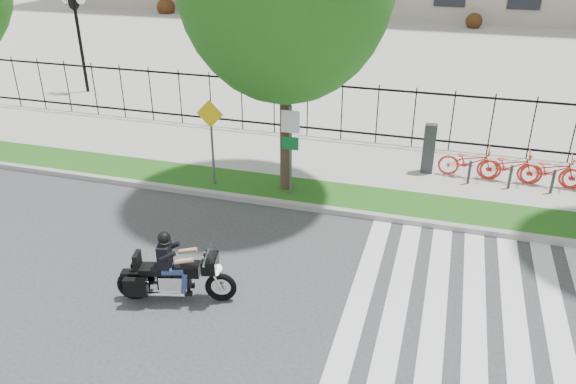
# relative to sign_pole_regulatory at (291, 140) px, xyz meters

# --- Properties ---
(ground) EXTENTS (120.00, 120.00, 0.00)m
(ground) POSITION_rel_sign_pole_regulatory_xyz_m (0.44, -4.58, -1.74)
(ground) COLOR #353537
(ground) RESTS_ON ground
(curb) EXTENTS (60.00, 0.20, 0.15)m
(curb) POSITION_rel_sign_pole_regulatory_xyz_m (0.44, -0.48, -1.66)
(curb) COLOR #98968F
(curb) RESTS_ON ground
(grass_verge) EXTENTS (60.00, 1.50, 0.15)m
(grass_verge) POSITION_rel_sign_pole_regulatory_xyz_m (0.44, 0.37, -1.66)
(grass_verge) COLOR #164912
(grass_verge) RESTS_ON ground
(sidewalk) EXTENTS (60.00, 3.50, 0.15)m
(sidewalk) POSITION_rel_sign_pole_regulatory_xyz_m (0.44, 2.87, -1.66)
(sidewalk) COLOR #ABA7A0
(sidewalk) RESTS_ON ground
(plaza) EXTENTS (80.00, 34.00, 0.10)m
(plaza) POSITION_rel_sign_pole_regulatory_xyz_m (0.44, 20.42, -1.69)
(plaza) COLOR #ABA7A0
(plaza) RESTS_ON ground
(crosswalk_stripes) EXTENTS (5.70, 8.00, 0.01)m
(crosswalk_stripes) POSITION_rel_sign_pole_regulatory_xyz_m (5.26, -4.58, -1.73)
(crosswalk_stripes) COLOR silver
(crosswalk_stripes) RESTS_ON ground
(iron_fence) EXTENTS (30.00, 0.06, 2.00)m
(iron_fence) POSITION_rel_sign_pole_regulatory_xyz_m (0.44, 4.62, -0.59)
(iron_fence) COLOR black
(iron_fence) RESTS_ON sidewalk
(lamp_post_left) EXTENTS (1.06, 0.70, 4.25)m
(lamp_post_left) POSITION_rel_sign_pole_regulatory_xyz_m (-11.56, 7.42, 1.47)
(lamp_post_left) COLOR black
(lamp_post_left) RESTS_ON ground
(sign_pole_regulatory) EXTENTS (0.50, 0.09, 2.50)m
(sign_pole_regulatory) POSITION_rel_sign_pole_regulatory_xyz_m (0.00, 0.00, 0.00)
(sign_pole_regulatory) COLOR #59595B
(sign_pole_regulatory) RESTS_ON grass_verge
(sign_pole_warning) EXTENTS (0.78, 0.09, 2.49)m
(sign_pole_warning) POSITION_rel_sign_pole_regulatory_xyz_m (-2.27, 0.00, 0.00)
(sign_pole_warning) COLOR #59595B
(sign_pole_warning) RESTS_ON grass_verge
(motorcycle_rider) EXTENTS (2.40, 1.04, 1.88)m
(motorcycle_rider) POSITION_rel_sign_pole_regulatory_xyz_m (-0.92, -5.03, -1.11)
(motorcycle_rider) COLOR black
(motorcycle_rider) RESTS_ON ground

